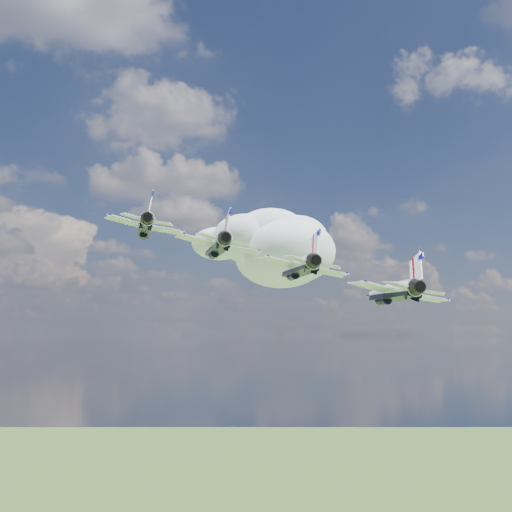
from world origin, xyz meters
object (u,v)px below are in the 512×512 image
object	(u,v)px
jet_0	(145,227)
jet_1	(217,246)
jet_3	(390,291)
jet_2	(298,267)

from	to	relation	value
jet_0	jet_1	bearing A→B (deg)	-37.27
jet_0	jet_1	size ratio (longest dim) A/B	1.00
jet_3	jet_1	bearing A→B (deg)	142.73
jet_1	jet_3	distance (m)	22.13
jet_1	jet_2	xyz separation A→B (m)	(7.90, -7.10, -3.12)
jet_1	jet_3	xyz separation A→B (m)	(15.79, -14.20, -6.23)
jet_0	jet_2	xyz separation A→B (m)	(15.79, -14.20, -6.23)
jet_1	jet_2	bearing A→B (deg)	-37.27
jet_0	jet_3	world-z (taller)	jet_0
jet_0	jet_1	distance (m)	11.06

